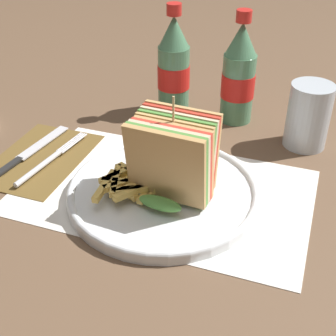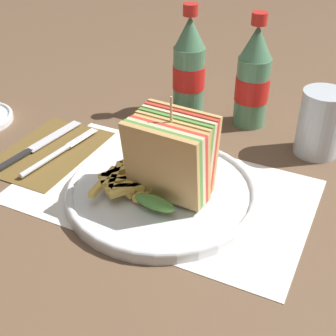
# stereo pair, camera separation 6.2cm
# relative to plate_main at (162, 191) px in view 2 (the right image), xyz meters

# --- Properties ---
(ground_plane) EXTENTS (4.00, 4.00, 0.00)m
(ground_plane) POSITION_rel_plate_main_xyz_m (-0.03, -0.03, -0.01)
(ground_plane) COLOR brown
(placemat) EXTENTS (0.44, 0.27, 0.00)m
(placemat) POSITION_rel_plate_main_xyz_m (-0.01, 0.01, -0.01)
(placemat) COLOR silver
(placemat) RESTS_ON ground_plane
(plate_main) EXTENTS (0.29, 0.29, 0.02)m
(plate_main) POSITION_rel_plate_main_xyz_m (0.00, 0.00, 0.00)
(plate_main) COLOR white
(plate_main) RESTS_ON ground_plane
(club_sandwich) EXTENTS (0.12, 0.11, 0.15)m
(club_sandwich) POSITION_rel_plate_main_xyz_m (0.02, -0.00, 0.06)
(club_sandwich) COLOR tan
(club_sandwich) RESTS_ON plate_main
(fries_pile) EXTENTS (0.09, 0.10, 0.02)m
(fries_pile) POSITION_rel_plate_main_xyz_m (-0.05, -0.03, 0.02)
(fries_pile) COLOR #E0B756
(fries_pile) RESTS_ON plate_main
(napkin) EXTENTS (0.14, 0.21, 0.00)m
(napkin) POSITION_rel_plate_main_xyz_m (-0.23, 0.03, -0.01)
(napkin) COLOR brown
(napkin) RESTS_ON ground_plane
(fork) EXTENTS (0.03, 0.18, 0.01)m
(fork) POSITION_rel_plate_main_xyz_m (-0.21, 0.01, -0.00)
(fork) COLOR silver
(fork) RESTS_ON napkin
(knife) EXTENTS (0.04, 0.20, 0.00)m
(knife) POSITION_rel_plate_main_xyz_m (-0.26, 0.03, -0.00)
(knife) COLOR black
(knife) RESTS_ON napkin
(coke_bottle_near) EXTENTS (0.06, 0.06, 0.21)m
(coke_bottle_near) POSITION_rel_plate_main_xyz_m (-0.08, 0.28, 0.08)
(coke_bottle_near) COLOR #4C7F5B
(coke_bottle_near) RESTS_ON ground_plane
(coke_bottle_far) EXTENTS (0.06, 0.06, 0.21)m
(coke_bottle_far) POSITION_rel_plate_main_xyz_m (0.04, 0.28, 0.08)
(coke_bottle_far) COLOR #4C7F5B
(coke_bottle_far) RESTS_ON ground_plane
(glass_near) EXTENTS (0.07, 0.07, 0.11)m
(glass_near) POSITION_rel_plate_main_xyz_m (0.18, 0.23, 0.04)
(glass_near) COLOR silver
(glass_near) RESTS_ON ground_plane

